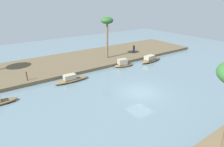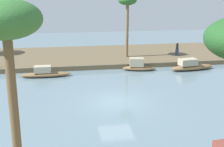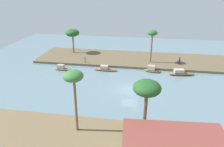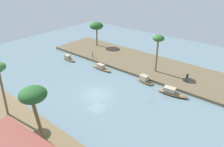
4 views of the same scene
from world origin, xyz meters
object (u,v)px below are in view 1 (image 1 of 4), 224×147
Objects in this scene: person_on_near_bank at (134,49)px; mooring_post at (27,76)px; sampan_downstream_large at (123,64)px; palm_tree_left_near at (107,23)px; sampan_near_left_bank at (71,79)px; sampan_midstream at (151,59)px.

mooring_post is at bearing -69.50° from person_on_near_bank.
palm_tree_left_near is (0.28, -4.12, 5.78)m from sampan_downstream_large.
sampan_near_left_bank is 5.40m from mooring_post.
sampan_midstream is 0.71× the size of palm_tree_left_near.
sampan_downstream_large is 2.19× the size of person_on_near_bank.
sampan_near_left_bank is at bearing 29.44° from palm_tree_left_near.
person_on_near_bank is at bearing 179.21° from palm_tree_left_near.
palm_tree_left_near is (-13.51, -2.45, 5.20)m from mooring_post.
mooring_post reaches higher than sampan_near_left_bank.
palm_tree_left_near reaches higher than sampan_downstream_large.
sampan_downstream_large reaches higher than sampan_near_left_bank.
sampan_midstream is at bearing 172.79° from mooring_post.
sampan_midstream is 4.09× the size of mooring_post.
mooring_post is 14.68m from palm_tree_left_near.
sampan_midstream is 5.32m from sampan_downstream_large.
mooring_post is at bearing 10.26° from palm_tree_left_near.
sampan_near_left_bank is 15.50m from person_on_near_bank.
palm_tree_left_near is (5.91, -0.08, 5.18)m from person_on_near_bank.
sampan_midstream is at bearing 138.78° from palm_tree_left_near.
sampan_midstream reaches higher than sampan_near_left_bank.
sampan_midstream is at bearing -178.98° from sampan_near_left_bank.
person_on_near_bank is (-0.37, -4.77, 0.66)m from sampan_midstream.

